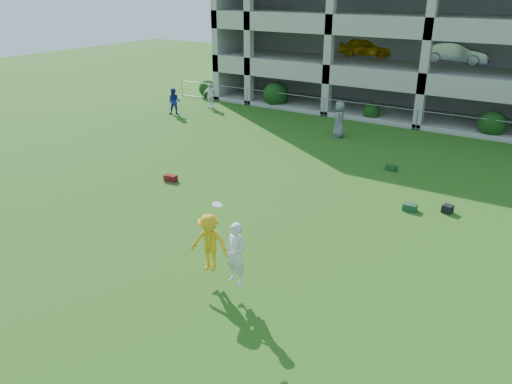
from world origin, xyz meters
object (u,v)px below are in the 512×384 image
Objects in this scene: bystander_a at (174,102)px; crate_d at (448,209)px; parking_garage at (464,15)px; bystander_b at (210,95)px; bystander_c at (339,119)px; frisbee_contest at (217,246)px.

bystander_a is 19.81m from crate_d.
crate_d is 0.01× the size of parking_garage.
bystander_b is 20.13m from crate_d.
bystander_b is at bearing 153.90° from crate_d.
bystander_c is at bearing 137.14° from crate_d.
frisbee_contest reaches higher than bystander_c.
parking_garage reaches higher than bystander_b.
bystander_b is 0.75× the size of frisbee_contest.
crate_d is at bearing -51.35° from bystander_a.
bystander_a is 20.50m from parking_garage.
frisbee_contest is 0.08× the size of parking_garage.
parking_garage is (13.66, 10.81, 5.14)m from bystander_b.
parking_garage is (-0.08, 28.33, 4.71)m from frisbee_contest.
bystander_b reaches higher than crate_d.
crate_d is 20.98m from parking_garage.
bystander_b is 18.17m from parking_garage.
parking_garage is at bearing 90.17° from frisbee_contest.
bystander_b is 4.98× the size of crate_d.
crate_d is at bearing -77.39° from parking_garage.
parking_garage reaches higher than bystander_a.
parking_garage is (-4.40, 19.66, 5.86)m from crate_d.
bystander_b is 22.27m from frisbee_contest.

